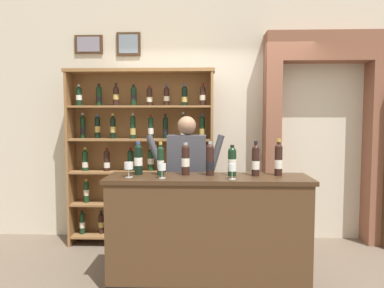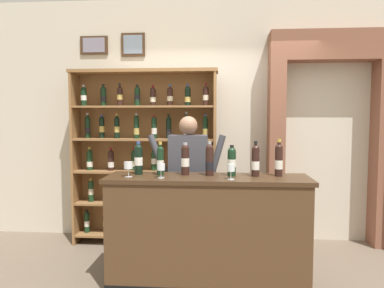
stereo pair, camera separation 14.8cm
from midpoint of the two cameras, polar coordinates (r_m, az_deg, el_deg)
ground_plane at (r=3.75m, az=4.06°, el=-21.19°), size 14.00×14.00×0.02m
back_wall at (r=4.88m, az=4.30°, el=3.78°), size 12.00×0.19×3.12m
wine_shelf at (r=4.62m, az=-6.41°, el=-1.45°), size 1.82×0.32×2.17m
archway_doorway at (r=4.94m, az=21.02°, el=2.77°), size 1.47×0.45×2.64m
tasting_counter at (r=3.55m, az=3.61°, el=-13.43°), size 1.90×0.53×1.04m
shopkeeper at (r=3.97m, az=0.48°, el=-4.59°), size 0.87×0.22×1.61m
tasting_bottle_rosso at (r=3.56m, az=-7.16°, el=-2.24°), size 0.08×0.08×0.32m
tasting_bottle_prosecco at (r=3.50m, az=-3.75°, el=-2.49°), size 0.07×0.07×0.32m
tasting_bottle_brunello at (r=3.50m, az=0.15°, el=-2.34°), size 0.08×0.08×0.31m
tasting_bottle_grappa at (r=3.47m, az=3.98°, el=-2.47°), size 0.08×0.08×0.33m
tasting_bottle_bianco at (r=3.46m, az=7.42°, el=-2.61°), size 0.08×0.08×0.29m
tasting_bottle_riserva at (r=3.48m, az=11.06°, el=-2.53°), size 0.07×0.07×0.33m
tasting_bottle_super_tuscan at (r=3.54m, az=14.53°, el=-2.34°), size 0.07×0.07×0.35m
wine_glass_center at (r=3.44m, az=-8.67°, el=-3.43°), size 0.08×0.08×0.14m
wine_glass_left at (r=3.28m, az=7.37°, el=-3.81°), size 0.07×0.07×0.14m
wine_glass_spare at (r=3.34m, az=-3.59°, el=-3.69°), size 0.07×0.07×0.14m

